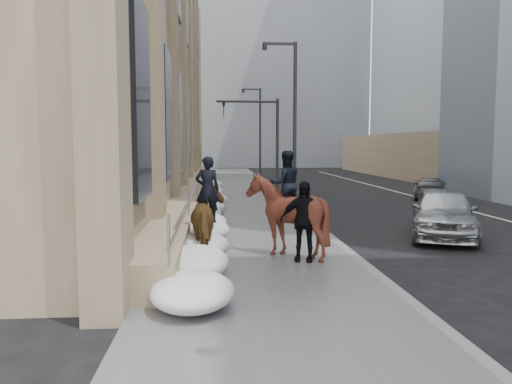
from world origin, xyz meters
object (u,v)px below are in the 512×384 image
at_px(mounted_horse_right, 286,211).
at_px(car_silver, 443,212).
at_px(mounted_horse_left, 210,218).
at_px(pedestrian, 303,221).
at_px(car_grey, 430,188).

distance_m(mounted_horse_right, car_silver, 6.26).
bearing_deg(mounted_horse_right, car_silver, -161.95).
relative_size(mounted_horse_left, pedestrian, 1.29).
bearing_deg(pedestrian, mounted_horse_left, 178.66).
height_order(car_silver, car_grey, car_silver).
bearing_deg(mounted_horse_left, car_silver, -166.00).
relative_size(mounted_horse_right, car_silver, 0.57).
bearing_deg(mounted_horse_right, mounted_horse_left, -13.51).
relative_size(car_silver, car_grey, 1.16).
relative_size(pedestrian, car_silver, 0.42).
bearing_deg(car_silver, mounted_horse_left, -137.69).
distance_m(mounted_horse_left, mounted_horse_right, 1.97).
bearing_deg(mounted_horse_left, pedestrian, 156.81).
relative_size(mounted_horse_left, car_silver, 0.54).
bearing_deg(car_grey, mounted_horse_right, 78.12).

